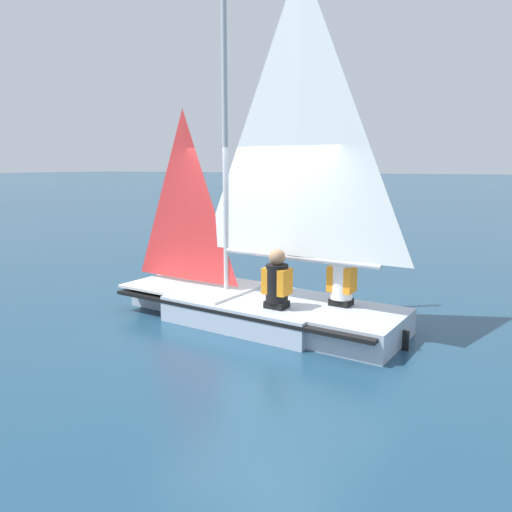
% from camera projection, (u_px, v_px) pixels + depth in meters
% --- Properties ---
extents(ground_plane, '(260.00, 260.00, 0.00)m').
position_uv_depth(ground_plane, '(256.00, 320.00, 7.32)').
color(ground_plane, navy).
extents(sailboat_main, '(1.88, 4.39, 4.90)m').
position_uv_depth(sailboat_main, '(259.00, 275.00, 7.17)').
color(sailboat_main, '#B2BCCC').
rests_on(sailboat_main, ground_plane).
extents(sailor_helm, '(0.32, 0.36, 1.16)m').
position_uv_depth(sailor_helm, '(277.00, 289.00, 6.64)').
color(sailor_helm, black).
rests_on(sailor_helm, ground_plane).
extents(sailor_crew, '(0.32, 0.36, 1.16)m').
position_uv_depth(sailor_crew, '(342.00, 286.00, 6.76)').
color(sailor_crew, black).
rests_on(sailor_crew, ground_plane).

